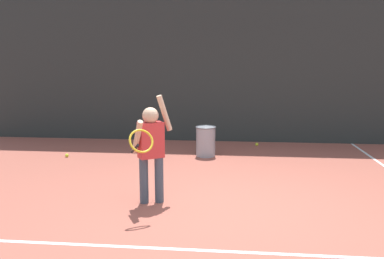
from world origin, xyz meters
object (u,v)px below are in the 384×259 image
(tennis_player, at_px, (151,146))
(ball_hopper, at_px, (206,141))
(tennis_ball_2, at_px, (67,155))
(tennis_ball_1, at_px, (257,144))

(tennis_player, xyz_separation_m, ball_hopper, (0.50, 2.62, -0.44))
(tennis_player, relative_size, ball_hopper, 2.40)
(ball_hopper, distance_m, tennis_ball_2, 2.60)
(tennis_player, distance_m, tennis_ball_1, 4.01)
(tennis_player, relative_size, tennis_ball_2, 20.46)
(ball_hopper, distance_m, tennis_ball_1, 1.47)
(tennis_player, distance_m, ball_hopper, 2.70)
(ball_hopper, relative_size, tennis_ball_2, 8.52)
(tennis_ball_1, bearing_deg, ball_hopper, -134.36)
(ball_hopper, height_order, tennis_ball_1, ball_hopper)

